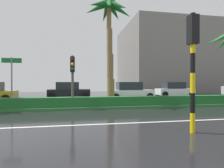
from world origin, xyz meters
TOP-DOWN VIEW (x-y plane):
  - ground_plane at (0.00, 9.00)m, footprint 90.00×42.00m
  - near_lane_divider_stripe at (0.00, 2.00)m, footprint 81.00×0.14m
  - median_strip at (0.00, 8.00)m, footprint 85.50×4.00m
  - median_hedge at (0.00, 6.60)m, footprint 76.50×0.70m
  - palm_tree_centre_left at (4.90, 7.63)m, footprint 3.49×3.51m
  - traffic_signal_median_right at (2.37, 6.50)m, footprint 0.28×0.43m
  - street_name_sign at (-1.12, 6.42)m, footprint 1.10×0.08m
  - traffic_signal_foreground at (6.45, 0.20)m, footprint 0.28×0.43m
  - car_in_traffic_second at (1.78, 14.82)m, footprint 4.30×2.02m
  - car_in_traffic_third at (7.72, 12.20)m, footprint 4.30×2.02m
  - car_in_traffic_fourth at (13.96, 15.01)m, footprint 4.30×2.02m
  - building_far_right at (20.33, 26.62)m, footprint 18.52×14.43m

SIDE VIEW (x-z plane):
  - ground_plane at x=0.00m, z-range -0.10..0.00m
  - near_lane_divider_stripe at x=0.00m, z-range 0.00..0.01m
  - median_strip at x=0.00m, z-range 0.00..0.15m
  - median_hedge at x=0.00m, z-range 0.15..0.75m
  - car_in_traffic_second at x=1.78m, z-range -0.03..1.69m
  - car_in_traffic_third at x=7.72m, z-range -0.03..1.69m
  - car_in_traffic_fourth at x=13.96m, z-range -0.03..1.69m
  - street_name_sign at x=-1.12m, z-range 0.58..3.58m
  - traffic_signal_median_right at x=2.37m, z-range 0.75..3.96m
  - traffic_signal_foreground at x=6.45m, z-range 0.75..4.73m
  - building_far_right at x=20.33m, z-range 0.00..11.65m
  - palm_tree_centre_left at x=4.90m, z-range 2.33..9.95m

